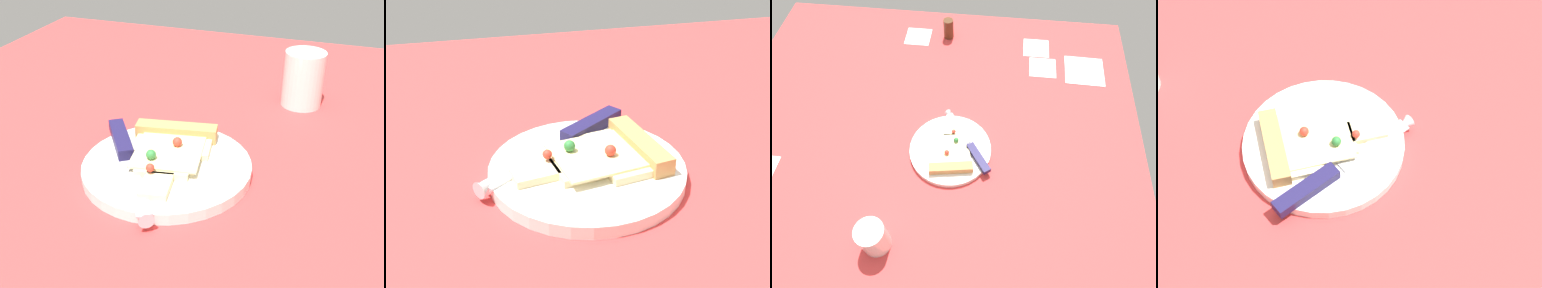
% 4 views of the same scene
% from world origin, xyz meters
% --- Properties ---
extents(ground_plane, '(1.28, 1.28, 0.03)m').
position_xyz_m(ground_plane, '(0.00, -0.00, -0.01)').
color(ground_plane, '#D13838').
rests_on(ground_plane, ground).
extents(plate, '(0.23, 0.23, 0.02)m').
position_xyz_m(plate, '(-0.08, -0.01, 0.01)').
color(plate, white).
rests_on(plate, ground_plane).
extents(pizza_slice, '(0.13, 0.18, 0.03)m').
position_xyz_m(pizza_slice, '(-0.08, 0.01, 0.02)').
color(pizza_slice, beige).
rests_on(pizza_slice, plate).
extents(knife, '(0.15, 0.21, 0.02)m').
position_xyz_m(knife, '(-0.13, -0.02, 0.02)').
color(knife, silver).
rests_on(knife, plate).
extents(drinking_glass, '(0.07, 0.07, 0.10)m').
position_xyz_m(drinking_glass, '(0.07, 0.27, 0.05)').
color(drinking_glass, silver).
rests_on(drinking_glass, ground_plane).
extents(pepper_shaker, '(0.04, 0.04, 0.07)m').
position_xyz_m(pepper_shaker, '(-0.01, -0.50, 0.04)').
color(pepper_shaker, '#4C2D19').
rests_on(pepper_shaker, ground_plane).
extents(napkin, '(0.13, 0.13, 0.00)m').
position_xyz_m(napkin, '(-0.49, -0.38, 0.00)').
color(napkin, white).
rests_on(napkin, ground_plane).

